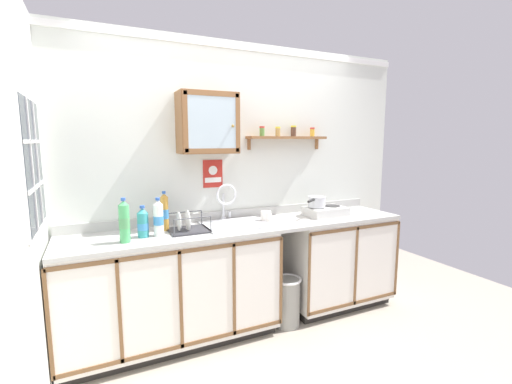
{
  "coord_description": "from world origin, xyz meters",
  "views": [
    {
      "loc": [
        -1.18,
        -2.31,
        1.63
      ],
      "look_at": [
        0.14,
        0.49,
        1.18
      ],
      "focal_mm": 24.5,
      "sensor_mm": 36.0,
      "label": 1
    }
  ],
  "objects_px": {
    "sink": "(235,227)",
    "wall_cabinet": "(208,123)",
    "dish_rack": "(188,227)",
    "warning_sign": "(213,174)",
    "hot_plate_stove": "(326,211)",
    "bottle_juice_amber_0": "(165,212)",
    "bottle_opaque_white_1": "(158,218)",
    "trash_bin": "(287,301)",
    "bottle_soda_green_3": "(124,222)",
    "bottle_detergent_teal_2": "(143,223)",
    "mug": "(266,216)",
    "saucepan": "(317,201)"
  },
  "relations": [
    {
      "from": "mug",
      "to": "wall_cabinet",
      "type": "distance_m",
      "value": 0.95
    },
    {
      "from": "bottle_opaque_white_1",
      "to": "bottle_detergent_teal_2",
      "type": "xyz_separation_m",
      "value": [
        -0.11,
        0.01,
        -0.03
      ]
    },
    {
      "from": "sink",
      "to": "mug",
      "type": "bearing_deg",
      "value": -2.6
    },
    {
      "from": "hot_plate_stove",
      "to": "mug",
      "type": "bearing_deg",
      "value": 179.08
    },
    {
      "from": "dish_rack",
      "to": "warning_sign",
      "type": "relative_size",
      "value": 1.27
    },
    {
      "from": "bottle_opaque_white_1",
      "to": "dish_rack",
      "type": "relative_size",
      "value": 0.95
    },
    {
      "from": "hot_plate_stove",
      "to": "saucepan",
      "type": "relative_size",
      "value": 1.4
    },
    {
      "from": "bottle_soda_green_3",
      "to": "trash_bin",
      "type": "distance_m",
      "value": 1.56
    },
    {
      "from": "trash_bin",
      "to": "hot_plate_stove",
      "type": "bearing_deg",
      "value": 18.74
    },
    {
      "from": "bottle_soda_green_3",
      "to": "bottle_juice_amber_0",
      "type": "bearing_deg",
      "value": 34.09
    },
    {
      "from": "bottle_juice_amber_0",
      "to": "bottle_detergent_teal_2",
      "type": "bearing_deg",
      "value": -144.83
    },
    {
      "from": "warning_sign",
      "to": "trash_bin",
      "type": "distance_m",
      "value": 1.31
    },
    {
      "from": "saucepan",
      "to": "warning_sign",
      "type": "bearing_deg",
      "value": 165.49
    },
    {
      "from": "mug",
      "to": "wall_cabinet",
      "type": "xyz_separation_m",
      "value": [
        -0.48,
        0.13,
        0.81
      ]
    },
    {
      "from": "saucepan",
      "to": "dish_rack",
      "type": "height_order",
      "value": "saucepan"
    },
    {
      "from": "sink",
      "to": "trash_bin",
      "type": "xyz_separation_m",
      "value": [
        0.42,
        -0.2,
        -0.67
      ]
    },
    {
      "from": "hot_plate_stove",
      "to": "bottle_juice_amber_0",
      "type": "xyz_separation_m",
      "value": [
        -1.51,
        0.08,
        0.11
      ]
    },
    {
      "from": "bottle_juice_amber_0",
      "to": "bottle_detergent_teal_2",
      "type": "xyz_separation_m",
      "value": [
        -0.19,
        -0.13,
        -0.04
      ]
    },
    {
      "from": "bottle_opaque_white_1",
      "to": "warning_sign",
      "type": "xyz_separation_m",
      "value": [
        0.54,
        0.32,
        0.29
      ]
    },
    {
      "from": "warning_sign",
      "to": "trash_bin",
      "type": "relative_size",
      "value": 0.56
    },
    {
      "from": "dish_rack",
      "to": "mug",
      "type": "height_order",
      "value": "dish_rack"
    },
    {
      "from": "bottle_opaque_white_1",
      "to": "dish_rack",
      "type": "distance_m",
      "value": 0.25
    },
    {
      "from": "warning_sign",
      "to": "trash_bin",
      "type": "bearing_deg",
      "value": -39.93
    },
    {
      "from": "hot_plate_stove",
      "to": "bottle_juice_amber_0",
      "type": "bearing_deg",
      "value": 176.97
    },
    {
      "from": "bottle_opaque_white_1",
      "to": "saucepan",
      "type": "bearing_deg",
      "value": 3.04
    },
    {
      "from": "sink",
      "to": "wall_cabinet",
      "type": "xyz_separation_m",
      "value": [
        -0.19,
        0.12,
        0.88
      ]
    },
    {
      "from": "saucepan",
      "to": "warning_sign",
      "type": "relative_size",
      "value": 1.12
    },
    {
      "from": "bottle_detergent_teal_2",
      "to": "trash_bin",
      "type": "bearing_deg",
      "value": -6.06
    },
    {
      "from": "bottle_juice_amber_0",
      "to": "trash_bin",
      "type": "xyz_separation_m",
      "value": [
        0.99,
        -0.26,
        -0.84
      ]
    },
    {
      "from": "sink",
      "to": "bottle_soda_green_3",
      "type": "xyz_separation_m",
      "value": [
        -0.9,
        -0.16,
        0.17
      ]
    },
    {
      "from": "sink",
      "to": "bottle_soda_green_3",
      "type": "relative_size",
      "value": 1.71
    },
    {
      "from": "dish_rack",
      "to": "wall_cabinet",
      "type": "distance_m",
      "value": 0.88
    },
    {
      "from": "hot_plate_stove",
      "to": "warning_sign",
      "type": "xyz_separation_m",
      "value": [
        -1.04,
        0.26,
        0.38
      ]
    },
    {
      "from": "bottle_detergent_teal_2",
      "to": "mug",
      "type": "relative_size",
      "value": 1.82
    },
    {
      "from": "bottle_juice_amber_0",
      "to": "bottle_soda_green_3",
      "type": "relative_size",
      "value": 1.0
    },
    {
      "from": "mug",
      "to": "trash_bin",
      "type": "height_order",
      "value": "mug"
    },
    {
      "from": "sink",
      "to": "wall_cabinet",
      "type": "bearing_deg",
      "value": 147.76
    },
    {
      "from": "bottle_detergent_teal_2",
      "to": "trash_bin",
      "type": "distance_m",
      "value": 1.43
    },
    {
      "from": "bottle_opaque_white_1",
      "to": "bottle_soda_green_3",
      "type": "height_order",
      "value": "bottle_soda_green_3"
    },
    {
      "from": "bottle_detergent_teal_2",
      "to": "bottle_soda_green_3",
      "type": "distance_m",
      "value": 0.17
    },
    {
      "from": "bottle_soda_green_3",
      "to": "wall_cabinet",
      "type": "relative_size",
      "value": 0.64
    },
    {
      "from": "wall_cabinet",
      "to": "saucepan",
      "type": "bearing_deg",
      "value": -6.84
    },
    {
      "from": "bottle_detergent_teal_2",
      "to": "bottle_soda_green_3",
      "type": "height_order",
      "value": "bottle_soda_green_3"
    },
    {
      "from": "sink",
      "to": "bottle_detergent_teal_2",
      "type": "xyz_separation_m",
      "value": [
        -0.76,
        -0.07,
        0.13
      ]
    },
    {
      "from": "sink",
      "to": "dish_rack",
      "type": "relative_size",
      "value": 1.77
    },
    {
      "from": "sink",
      "to": "wall_cabinet",
      "type": "height_order",
      "value": "wall_cabinet"
    },
    {
      "from": "bottle_detergent_teal_2",
      "to": "wall_cabinet",
      "type": "relative_size",
      "value": 0.48
    },
    {
      "from": "hot_plate_stove",
      "to": "warning_sign",
      "type": "bearing_deg",
      "value": 165.84
    },
    {
      "from": "bottle_soda_green_3",
      "to": "saucepan",
      "type": "bearing_deg",
      "value": 5.09
    },
    {
      "from": "hot_plate_stove",
      "to": "trash_bin",
      "type": "height_order",
      "value": "hot_plate_stove"
    }
  ]
}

